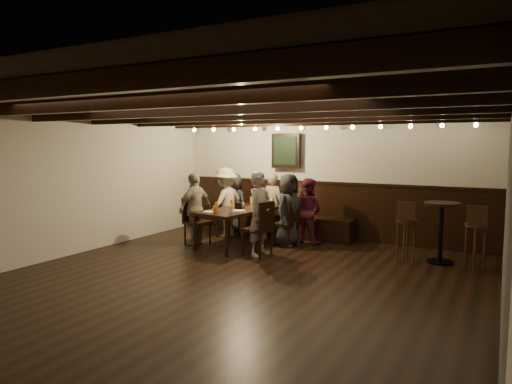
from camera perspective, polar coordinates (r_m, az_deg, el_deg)
The scene contains 27 objects.
room at distance 8.22m, azimuth 3.54°, elevation 0.31°, with size 7.00×7.00×7.00m.
dining_table at distance 8.52m, azimuth -1.85°, elevation -2.45°, with size 1.06×1.94×0.69m.
chair_left_near at distance 9.37m, azimuth -3.61°, elevation -3.98°, with size 0.44×0.44×0.87m.
chair_left_far at distance 8.71m, azimuth -7.42°, elevation -4.73°, with size 0.46×0.46×0.89m.
chair_right_near at distance 8.53m, azimuth 3.85°, elevation -4.97°, with size 0.44×0.44×0.86m.
chair_right_far at distance 7.80m, azimuth 0.30°, elevation -5.85°, with size 0.48×0.48×0.93m.
person_bench_left at distance 9.77m, azimuth -2.76°, elevation -1.38°, with size 0.62×0.40×1.27m, color #2B2A2D.
person_bench_centre at distance 9.36m, azimuth 2.12°, elevation -1.59°, with size 0.47×0.31×1.30m, color gray.
person_bench_right at distance 8.76m, azimuth 6.45°, elevation -2.32°, with size 0.61×0.47×1.25m, color maroon.
person_left_near at distance 9.32m, azimuth -3.78°, elevation -1.28°, with size 0.91×0.53×1.42m, color #ADA392.
person_left_far at distance 8.66m, azimuth -7.61°, elevation -2.05°, with size 0.80×0.33×1.36m, color gray.
person_right_near at distance 8.45m, azimuth 4.05°, elevation -2.26°, with size 0.66×0.43×1.35m, color #232325.
person_right_far at distance 7.70m, azimuth 0.48°, elevation -2.73°, with size 0.52×0.34×1.44m, color #A09987.
pint_a at distance 9.22m, azimuth -0.54°, elevation -1.00°, with size 0.07×0.07×0.14m, color #BF7219.
pint_b at distance 8.87m, azimuth 2.01°, elevation -1.28°, with size 0.07×0.07×0.14m, color #BF7219.
pint_c at distance 8.76m, azimuth -3.00°, elevation -1.38°, with size 0.07×0.07×0.14m, color #BF7219.
pint_d at distance 8.48m, azimuth 0.58°, elevation -1.62°, with size 0.07×0.07×0.14m, color silver.
pint_e at distance 8.29m, azimuth -4.97°, elevation -1.81°, with size 0.07×0.07×0.14m, color #BF7219.
pint_f at distance 7.95m, azimuth -3.16°, elevation -2.14°, with size 0.07×0.07×0.14m, color silver.
pint_g at distance 7.86m, azimuth -5.16°, elevation -2.25°, with size 0.07×0.07×0.14m, color #BF7219.
plate_near at distance 8.07m, azimuth -5.76°, elevation -2.48°, with size 0.24×0.24×0.01m, color white.
plate_far at distance 8.16m, azimuth -2.15°, elevation -2.36°, with size 0.24×0.24×0.01m, color white.
condiment_caddy at distance 8.46m, azimuth -2.06°, elevation -1.71°, with size 0.15×0.10×0.12m, color black.
candle at distance 8.67m, azimuth -0.00°, elevation -1.75°, with size 0.05×0.05×0.05m, color beige.
high_top_table at distance 7.80m, azimuth 22.17°, elevation -3.65°, with size 0.55×0.55×0.97m.
bar_stool_left at distance 7.72m, azimuth 18.21°, elevation -5.66°, with size 0.31×0.33×0.99m.
bar_stool_right at distance 7.66m, azimuth 25.69°, elevation -6.05°, with size 0.31×0.33×0.99m.
Camera 1 is at (3.19, -5.19, 1.89)m, focal length 32.00 mm.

